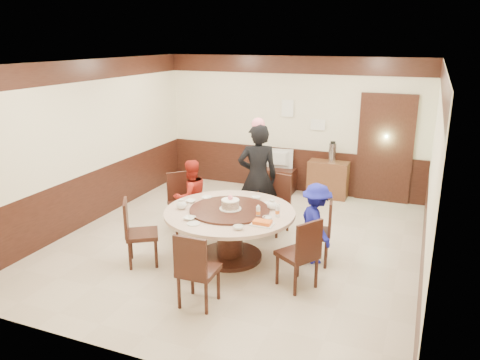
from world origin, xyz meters
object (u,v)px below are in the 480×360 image
at_px(tv_stand, 275,180).
at_px(shrimp_platter, 262,223).
at_px(television, 275,159).
at_px(side_cabinet, 328,179).
at_px(person_blue, 316,223).
at_px(person_red, 191,197).
at_px(thermos, 332,153).
at_px(birthday_cake, 230,204).
at_px(person_standing, 258,177).
at_px(banquet_table, 230,225).

bearing_deg(tv_stand, shrimp_platter, -74.79).
relative_size(tv_stand, television, 1.19).
relative_size(tv_stand, side_cabinet, 1.06).
distance_m(person_blue, tv_stand, 3.33).
bearing_deg(person_blue, person_red, 44.86).
relative_size(person_red, television, 1.75).
distance_m(side_cabinet, thermos, 0.57).
xyz_separation_m(shrimp_platter, television, (-0.99, 3.64, -0.07)).
bearing_deg(birthday_cake, shrimp_platter, -28.70).
bearing_deg(tv_stand, side_cabinet, 1.53).
bearing_deg(shrimp_platter, person_standing, 112.16).
xyz_separation_m(person_blue, side_cabinet, (-0.43, 2.95, -0.22)).
distance_m(person_blue, thermos, 3.00).
bearing_deg(side_cabinet, thermos, 0.00).
distance_m(person_standing, side_cabinet, 2.31).
bearing_deg(person_red, person_blue, 117.80).
bearing_deg(person_red, tv_stand, -157.77).
height_order(person_red, television, person_red).
height_order(person_red, shrimp_platter, person_red).
xyz_separation_m(person_blue, tv_stand, (-1.56, 2.92, -0.34)).
distance_m(person_standing, thermos, 2.26).
xyz_separation_m(banquet_table, thermos, (0.81, 3.33, 0.41)).
bearing_deg(person_blue, thermos, -30.36).
relative_size(person_red, shrimp_platter, 4.16).
bearing_deg(tv_stand, television, 0.00).
relative_size(banquet_table, tv_stand, 2.23).
relative_size(person_blue, tv_stand, 1.39).
bearing_deg(television, side_cabinet, 176.18).
distance_m(person_blue, television, 3.31).
bearing_deg(person_blue, person_standing, 17.30).
bearing_deg(thermos, side_cabinet, 180.00).
xyz_separation_m(person_blue, thermos, (-0.38, 2.95, 0.35)).
relative_size(television, side_cabinet, 0.89).
bearing_deg(banquet_table, side_cabinet, 77.24).
bearing_deg(birthday_cake, person_red, 146.14).
bearing_deg(person_blue, television, -9.55).
bearing_deg(side_cabinet, person_standing, -110.06).
distance_m(person_red, thermos, 3.23).
xyz_separation_m(person_red, thermos, (1.80, 2.67, 0.32)).
bearing_deg(thermos, person_standing, -111.45).
height_order(person_standing, thermos, person_standing).
xyz_separation_m(person_blue, television, (-1.56, 2.92, 0.11)).
height_order(person_red, thermos, person_red).
xyz_separation_m(birthday_cake, side_cabinet, (0.74, 3.34, -0.48)).
distance_m(banquet_table, person_red, 1.19).
bearing_deg(person_standing, television, -104.24).
xyz_separation_m(banquet_table, television, (-0.37, 3.30, 0.17)).
xyz_separation_m(shrimp_platter, side_cabinet, (0.13, 3.67, -0.40)).
distance_m(person_red, birthday_cake, 1.22).
height_order(birthday_cake, side_cabinet, birthday_cake).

